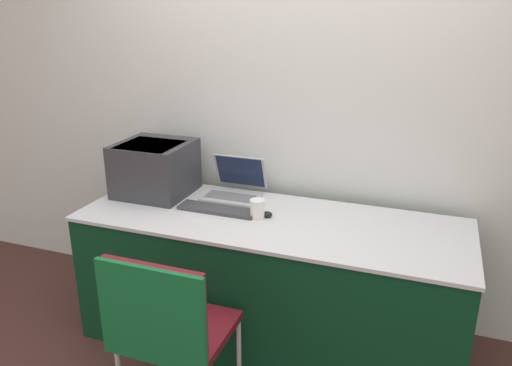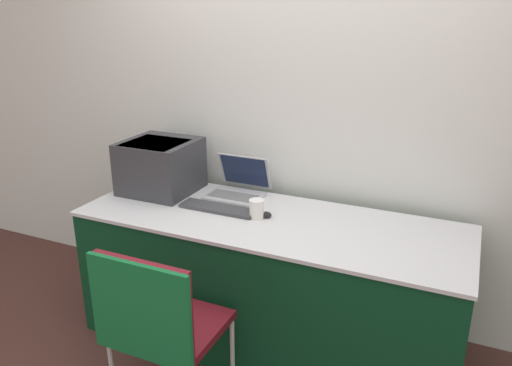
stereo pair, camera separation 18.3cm
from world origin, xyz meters
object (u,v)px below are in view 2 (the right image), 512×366
(external_keyboard, at_px, (218,208))
(mouse, at_px, (266,215))
(coffee_cup, at_px, (257,209))
(laptop_left, at_px, (238,187))
(printer, at_px, (160,164))
(chair, at_px, (156,318))

(external_keyboard, height_order, mouse, mouse)
(coffee_cup, height_order, mouse, coffee_cup)
(coffee_cup, bearing_deg, external_keyboard, 177.50)
(laptop_left, relative_size, mouse, 5.65)
(printer, relative_size, mouse, 7.17)
(printer, height_order, mouse, printer)
(mouse, bearing_deg, laptop_left, 140.23)
(external_keyboard, relative_size, coffee_cup, 4.29)
(laptop_left, xyz_separation_m, external_keyboard, (0.00, -0.26, -0.04))
(laptop_left, relative_size, external_keyboard, 0.73)
(printer, relative_size, coffee_cup, 4.00)
(printer, xyz_separation_m, external_keyboard, (0.47, -0.13, -0.16))
(laptop_left, height_order, chair, laptop_left)
(printer, relative_size, laptop_left, 1.27)
(coffee_cup, distance_m, chair, 0.80)
(printer, bearing_deg, coffee_cup, -11.47)
(mouse, bearing_deg, external_keyboard, -176.76)
(laptop_left, xyz_separation_m, coffee_cup, (0.25, -0.27, 0.00))
(printer, distance_m, external_keyboard, 0.52)
(external_keyboard, bearing_deg, chair, -84.09)
(coffee_cup, bearing_deg, laptop_left, 132.27)
(printer, bearing_deg, mouse, -8.82)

